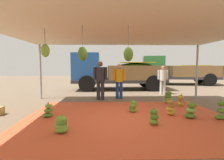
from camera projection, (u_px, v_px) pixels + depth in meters
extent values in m
plane|color=brown|center=(120.00, 99.00, 8.31)|extent=(40.00, 40.00, 0.00)
cube|color=#D1512D|center=(127.00, 118.00, 5.32)|extent=(6.19, 4.75, 0.01)
cylinder|color=#9EA0A5|center=(40.00, 72.00, 8.40)|extent=(0.10, 0.10, 2.61)
cylinder|color=#9EA0A5|center=(197.00, 72.00, 8.61)|extent=(0.10, 0.10, 2.61)
cube|color=beige|center=(128.00, 30.00, 5.11)|extent=(8.00, 7.00, 0.06)
cylinder|color=#4C422D|center=(128.00, 35.00, 4.36)|extent=(0.01, 0.01, 0.53)
ellipsoid|color=#477523|center=(128.00, 54.00, 4.40)|extent=(0.24, 0.24, 0.36)
cylinder|color=#4C422D|center=(45.00, 36.00, 4.79)|extent=(0.01, 0.01, 0.40)
ellipsoid|color=#75A83D|center=(45.00, 51.00, 4.82)|extent=(0.24, 0.24, 0.36)
cylinder|color=#4C422D|center=(82.00, 35.00, 4.42)|extent=(0.01, 0.01, 0.52)
ellipsoid|color=#477523|center=(83.00, 54.00, 4.45)|extent=(0.24, 0.24, 0.36)
ellipsoid|color=#60932D|center=(62.00, 129.00, 4.14)|extent=(0.34, 0.34, 0.17)
ellipsoid|color=#6B9E38|center=(61.00, 126.00, 4.15)|extent=(0.36, 0.36, 0.17)
ellipsoid|color=#518428|center=(61.00, 122.00, 4.14)|extent=(0.39, 0.39, 0.17)
ellipsoid|color=#60932D|center=(61.00, 119.00, 4.13)|extent=(0.36, 0.36, 0.17)
cylinder|color=olive|center=(61.00, 117.00, 4.14)|extent=(0.04, 0.04, 0.12)
ellipsoid|color=#6B9E38|center=(133.00, 110.00, 5.98)|extent=(0.33, 0.33, 0.16)
ellipsoid|color=#477523|center=(132.00, 108.00, 5.97)|extent=(0.34, 0.34, 0.16)
ellipsoid|color=#477523|center=(133.00, 106.00, 5.96)|extent=(0.27, 0.27, 0.16)
ellipsoid|color=#6B9E38|center=(134.00, 105.00, 5.95)|extent=(0.31, 0.31, 0.16)
ellipsoid|color=#518428|center=(134.00, 103.00, 5.94)|extent=(0.29, 0.29, 0.16)
cylinder|color=olive|center=(133.00, 101.00, 5.94)|extent=(0.04, 0.04, 0.12)
ellipsoid|color=#60932D|center=(154.00, 121.00, 4.70)|extent=(0.32, 0.32, 0.18)
ellipsoid|color=#477523|center=(154.00, 117.00, 4.69)|extent=(0.31, 0.31, 0.18)
ellipsoid|color=#477523|center=(154.00, 112.00, 4.71)|extent=(0.27, 0.27, 0.18)
cylinder|color=olive|center=(154.00, 110.00, 4.68)|extent=(0.04, 0.04, 0.12)
ellipsoid|color=#6B9E38|center=(168.00, 101.00, 7.42)|extent=(0.45, 0.45, 0.15)
ellipsoid|color=#60932D|center=(169.00, 99.00, 7.40)|extent=(0.36, 0.36, 0.15)
ellipsoid|color=#518428|center=(168.00, 96.00, 7.38)|extent=(0.30, 0.30, 0.15)
ellipsoid|color=#518428|center=(169.00, 93.00, 7.36)|extent=(0.38, 0.38, 0.15)
cylinder|color=olive|center=(168.00, 92.00, 7.37)|extent=(0.04, 0.04, 0.12)
ellipsoid|color=gold|center=(171.00, 112.00, 5.62)|extent=(0.35, 0.35, 0.18)
ellipsoid|color=gold|center=(170.00, 109.00, 5.60)|extent=(0.32, 0.32, 0.18)
ellipsoid|color=#996628|center=(171.00, 106.00, 5.59)|extent=(0.23, 0.23, 0.18)
ellipsoid|color=#996628|center=(171.00, 102.00, 5.56)|extent=(0.29, 0.29, 0.18)
cylinder|color=olive|center=(171.00, 100.00, 5.58)|extent=(0.04, 0.04, 0.12)
ellipsoid|color=#477523|center=(48.00, 115.00, 5.40)|extent=(0.31, 0.31, 0.13)
ellipsoid|color=#518428|center=(48.00, 110.00, 5.43)|extent=(0.33, 0.33, 0.13)
ellipsoid|color=#6B9E38|center=(49.00, 106.00, 5.43)|extent=(0.26, 0.26, 0.13)
cylinder|color=olive|center=(48.00, 104.00, 5.40)|extent=(0.04, 0.04, 0.12)
ellipsoid|color=#477523|center=(190.00, 115.00, 5.30)|extent=(0.39, 0.39, 0.16)
ellipsoid|color=#75A83D|center=(191.00, 110.00, 5.31)|extent=(0.31, 0.31, 0.16)
ellipsoid|color=#477523|center=(192.00, 105.00, 5.29)|extent=(0.35, 0.35, 0.16)
cylinder|color=olive|center=(191.00, 103.00, 5.30)|extent=(0.04, 0.04, 0.12)
ellipsoid|color=gold|center=(181.00, 104.00, 6.88)|extent=(0.26, 0.26, 0.17)
ellipsoid|color=#996628|center=(182.00, 101.00, 6.89)|extent=(0.30, 0.30, 0.17)
ellipsoid|color=#996628|center=(181.00, 99.00, 6.88)|extent=(0.27, 0.27, 0.17)
ellipsoid|color=gold|center=(181.00, 97.00, 6.88)|extent=(0.23, 0.23, 0.17)
cylinder|color=olive|center=(182.00, 95.00, 6.85)|extent=(0.04, 0.04, 0.12)
ellipsoid|color=#518428|center=(220.00, 117.00, 5.18)|extent=(0.34, 0.34, 0.14)
ellipsoid|color=#518428|center=(222.00, 111.00, 5.15)|extent=(0.36, 0.36, 0.14)
ellipsoid|color=#477523|center=(221.00, 104.00, 5.15)|extent=(0.30, 0.30, 0.14)
cylinder|color=olive|center=(221.00, 102.00, 5.14)|extent=(0.04, 0.04, 0.12)
cube|color=#2D2D2D|center=(119.00, 80.00, 11.85)|extent=(6.08, 2.43, 0.20)
cube|color=#1E4C93|center=(86.00, 66.00, 11.67)|extent=(1.73, 2.16, 1.70)
cube|color=#232D38|center=(73.00, 61.00, 11.61)|extent=(0.06, 1.86, 0.75)
cube|color=brown|center=(139.00, 73.00, 10.74)|extent=(3.74, 0.15, 0.90)
cube|color=brown|center=(133.00, 72.00, 12.97)|extent=(3.74, 0.15, 0.90)
cube|color=brown|center=(163.00, 72.00, 11.94)|extent=(0.12, 2.32, 0.90)
ellipsoid|color=#477523|center=(136.00, 71.00, 11.85)|extent=(3.33, 2.01, 1.09)
cube|color=yellow|center=(136.00, 63.00, 11.80)|extent=(2.28, 1.80, 0.04)
cylinder|color=black|center=(87.00, 84.00, 10.71)|extent=(1.00, 0.30, 1.00)
cylinder|color=black|center=(90.00, 81.00, 12.82)|extent=(1.00, 0.30, 1.00)
cylinder|color=black|center=(153.00, 83.00, 10.89)|extent=(1.00, 0.30, 1.00)
cylinder|color=black|center=(145.00, 81.00, 13.00)|extent=(1.00, 0.30, 1.00)
cube|color=#2D2D2D|center=(179.00, 77.00, 15.02)|extent=(6.35, 3.09, 0.20)
cube|color=#2D6B33|center=(153.00, 66.00, 15.19)|extent=(1.98, 2.29, 1.70)
cube|color=#232D38|center=(143.00, 62.00, 15.26)|extent=(0.28, 1.79, 0.75)
cube|color=brown|center=(198.00, 71.00, 13.77)|extent=(3.75, 0.61, 0.90)
cube|color=brown|center=(189.00, 71.00, 15.92)|extent=(3.75, 0.61, 0.90)
cube|color=brown|center=(217.00, 71.00, 14.63)|extent=(0.40, 2.24, 0.90)
ellipsoid|color=#518428|center=(193.00, 71.00, 14.84)|extent=(3.56, 2.34, 0.91)
cube|color=yellow|center=(194.00, 65.00, 14.80)|extent=(2.49, 2.02, 0.04)
cylinder|color=black|center=(156.00, 79.00, 14.24)|extent=(1.03, 0.42, 1.00)
cylinder|color=black|center=(153.00, 78.00, 16.28)|extent=(1.03, 0.42, 1.00)
cylinder|color=black|center=(210.00, 80.00, 13.77)|extent=(1.03, 0.42, 1.00)
cylinder|color=black|center=(200.00, 78.00, 15.81)|extent=(1.03, 0.42, 1.00)
cylinder|color=silver|center=(161.00, 87.00, 9.77)|extent=(0.15, 0.15, 0.78)
cylinder|color=silver|center=(164.00, 87.00, 9.78)|extent=(0.15, 0.15, 0.78)
cylinder|color=silver|center=(163.00, 75.00, 9.72)|extent=(0.36, 0.36, 0.58)
cylinder|color=silver|center=(159.00, 75.00, 9.71)|extent=(0.11, 0.11, 0.52)
cylinder|color=silver|center=(167.00, 75.00, 9.73)|extent=(0.11, 0.11, 0.52)
sphere|color=#936B4C|center=(163.00, 68.00, 9.69)|extent=(0.21, 0.21, 0.21)
cylinder|color=#26262D|center=(98.00, 90.00, 8.22)|extent=(0.16, 0.16, 0.87)
cylinder|color=#26262D|center=(103.00, 90.00, 8.22)|extent=(0.16, 0.16, 0.87)
cylinder|color=#26262D|center=(100.00, 74.00, 8.16)|extent=(0.40, 0.40, 0.65)
cylinder|color=#26262D|center=(95.00, 73.00, 8.15)|extent=(0.13, 0.13, 0.58)
cylinder|color=#26262D|center=(106.00, 73.00, 8.16)|extent=(0.13, 0.13, 0.58)
sphere|color=brown|center=(100.00, 64.00, 8.12)|extent=(0.24, 0.24, 0.24)
cylinder|color=navy|center=(117.00, 90.00, 8.50)|extent=(0.15, 0.15, 0.82)
cylinder|color=navy|center=(121.00, 90.00, 8.51)|extent=(0.15, 0.15, 0.82)
cylinder|color=orange|center=(119.00, 75.00, 8.45)|extent=(0.37, 0.37, 0.61)
cylinder|color=orange|center=(114.00, 75.00, 8.44)|extent=(0.12, 0.12, 0.54)
cylinder|color=orange|center=(124.00, 75.00, 8.45)|extent=(0.12, 0.12, 0.54)
sphere|color=tan|center=(119.00, 66.00, 8.41)|extent=(0.22, 0.22, 0.22)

